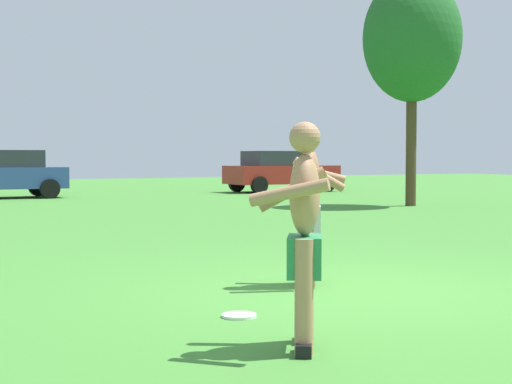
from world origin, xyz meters
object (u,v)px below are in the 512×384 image
(player_with_cap, at_px, (310,197))
(car_red_near_post, at_px, (281,171))
(player_in_green, at_px, (304,230))
(tree_behind_players, at_px, (412,39))
(frisbee, at_px, (239,316))

(player_with_cap, height_order, car_red_near_post, player_with_cap)
(player_with_cap, xyz_separation_m, car_red_near_post, (10.77, 19.07, -0.12))
(player_in_green, bearing_deg, car_red_near_post, 60.10)
(tree_behind_players, bearing_deg, car_red_near_post, 82.82)
(car_red_near_post, height_order, tree_behind_players, tree_behind_players)
(player_with_cap, height_order, frisbee, player_with_cap)
(player_with_cap, relative_size, tree_behind_players, 0.27)
(player_with_cap, distance_m, car_red_near_post, 21.90)
(player_with_cap, distance_m, frisbee, 2.03)
(frisbee, height_order, tree_behind_players, tree_behind_players)
(player_with_cap, distance_m, tree_behind_players, 14.30)
(car_red_near_post, xyz_separation_m, tree_behind_players, (-1.15, -9.14, 3.77))
(frisbee, distance_m, car_red_near_post, 23.59)
(frisbee, bearing_deg, tree_behind_players, 45.01)
(tree_behind_players, bearing_deg, player_with_cap, -134.08)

